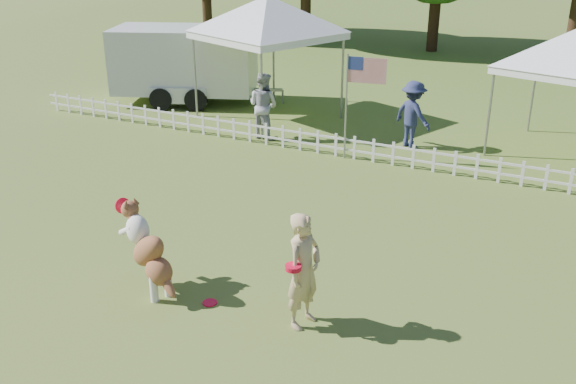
# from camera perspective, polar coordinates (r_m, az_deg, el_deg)

# --- Properties ---
(ground) EXTENTS (120.00, 120.00, 0.00)m
(ground) POSITION_cam_1_polar(r_m,az_deg,el_deg) (10.14, -4.85, -9.74)
(ground) COLOR #3E5E1D
(ground) RESTS_ON ground
(picket_fence) EXTENTS (22.00, 0.08, 0.60)m
(picket_fence) POSITION_cam_1_polar(r_m,az_deg,el_deg) (15.80, 8.46, 3.52)
(picket_fence) COLOR white
(picket_fence) RESTS_ON ground
(handler) EXTENTS (0.53, 0.71, 1.76)m
(handler) POSITION_cam_1_polar(r_m,az_deg,el_deg) (9.17, 1.41, -7.01)
(handler) COLOR tan
(handler) RESTS_ON ground
(dog) EXTENTS (1.44, 0.95, 1.41)m
(dog) POSITION_cam_1_polar(r_m,az_deg,el_deg) (10.27, -12.25, -5.21)
(dog) COLOR brown
(dog) RESTS_ON ground
(frisbee_on_turf) EXTENTS (0.30, 0.30, 0.02)m
(frisbee_on_turf) POSITION_cam_1_polar(r_m,az_deg,el_deg) (10.14, -6.97, -9.74)
(frisbee_on_turf) COLOR red
(frisbee_on_turf) RESTS_ON ground
(canopy_tent_left) EXTENTS (4.37, 4.37, 3.50)m
(canopy_tent_left) POSITION_cam_1_polar(r_m,az_deg,el_deg) (19.28, -1.78, 11.69)
(canopy_tent_left) COLOR white
(canopy_tent_left) RESTS_ON ground
(canopy_tent_right) EXTENTS (3.66, 3.66, 3.11)m
(canopy_tent_right) POSITION_cam_1_polar(r_m,az_deg,el_deg) (17.44, 23.71, 7.97)
(canopy_tent_right) COLOR white
(canopy_tent_right) RESTS_ON ground
(cargo_trailer) EXTENTS (6.09, 4.36, 2.45)m
(cargo_trailer) POSITION_cam_1_polar(r_m,az_deg,el_deg) (21.47, -9.12, 11.14)
(cargo_trailer) COLOR silver
(cargo_trailer) RESTS_ON ground
(flag_pole) EXTENTS (1.00, 0.27, 2.60)m
(flag_pole) POSITION_cam_1_polar(r_m,az_deg,el_deg) (15.81, 5.18, 7.48)
(flag_pole) COLOR gray
(flag_pole) RESTS_ON ground
(spectator_a) EXTENTS (0.96, 0.80, 1.81)m
(spectator_a) POSITION_cam_1_polar(r_m,az_deg,el_deg) (17.49, -2.21, 7.69)
(spectator_a) COLOR #A4A4A9
(spectator_a) RESTS_ON ground
(spectator_b) EXTENTS (1.30, 1.09, 1.75)m
(spectator_b) POSITION_cam_1_polar(r_m,az_deg,el_deg) (17.04, 11.03, 6.79)
(spectator_b) COLOR #252B50
(spectator_b) RESTS_ON ground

